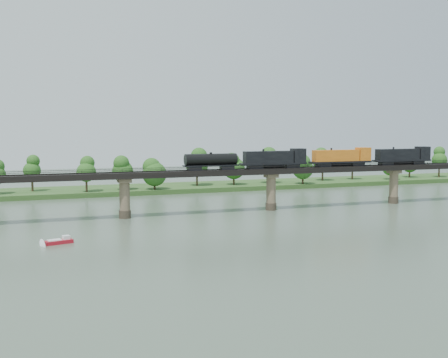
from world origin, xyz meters
name	(u,v)px	position (x,y,z in m)	size (l,w,h in m)	color
ground	(327,229)	(0.00, 0.00, 0.00)	(400.00, 400.00, 0.00)	#3C4C3E
far_bank	(208,187)	(0.00, 85.00, 0.80)	(300.00, 24.00, 1.60)	#294B1E
bridge	(271,190)	(0.00, 30.00, 5.46)	(236.00, 30.00, 11.50)	#473A2D
bridge_superstructure	(271,167)	(0.00, 30.00, 11.79)	(220.00, 4.90, 0.75)	black
far_treeline	(190,166)	(-8.21, 80.52, 8.83)	(289.06, 17.54, 13.60)	#382619
freight_train	(319,158)	(14.77, 30.00, 14.02)	(76.80, 2.99, 5.29)	black
motorboat	(59,241)	(-57.40, 3.97, 0.51)	(5.65, 3.21, 1.49)	#A4121F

